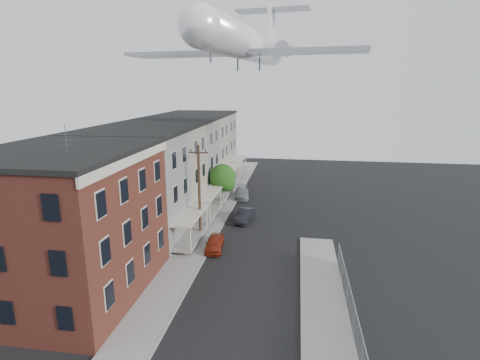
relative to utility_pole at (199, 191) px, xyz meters
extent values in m
cube|color=gray|center=(0.10, 6.00, -4.61)|extent=(3.00, 62.00, 0.12)
cube|color=gray|center=(11.10, -12.00, -4.61)|extent=(3.00, 26.00, 0.12)
cube|color=gray|center=(1.55, 6.00, -4.60)|extent=(0.15, 62.00, 0.14)
cube|color=gray|center=(9.65, -12.00, -4.60)|extent=(0.15, 26.00, 0.14)
cube|color=#361311|center=(-6.40, -11.00, 0.33)|extent=(10.00, 12.00, 10.00)
cube|color=black|center=(-6.40, -11.00, 5.48)|extent=(10.30, 12.30, 0.30)
cube|color=beige|center=(-1.32, -11.00, 5.03)|extent=(0.16, 12.20, 0.60)
cylinder|color=#515156|center=(-4.40, -13.00, 6.48)|extent=(0.04, 0.04, 2.00)
cube|color=slate|center=(-6.40, -1.50, 0.33)|extent=(10.00, 7.00, 10.00)
cube|color=black|center=(-6.40, -1.50, 5.48)|extent=(10.25, 7.00, 0.30)
cube|color=gray|center=(-0.50, -1.50, -4.12)|extent=(1.80, 6.40, 0.25)
cube|color=beige|center=(-0.50, -1.50, -1.92)|extent=(1.90, 6.50, 0.15)
cube|color=gray|center=(-6.40, 5.50, 0.33)|extent=(10.00, 7.00, 10.00)
cube|color=black|center=(-6.40, 5.50, 5.48)|extent=(10.25, 7.00, 0.30)
cube|color=gray|center=(-0.50, 5.50, -4.12)|extent=(1.80, 6.40, 0.25)
cube|color=beige|center=(-0.50, 5.50, -1.92)|extent=(1.90, 6.50, 0.15)
cube|color=slate|center=(-6.40, 12.50, 0.33)|extent=(10.00, 7.00, 10.00)
cube|color=black|center=(-6.40, 12.50, 5.48)|extent=(10.25, 7.00, 0.30)
cube|color=gray|center=(-0.50, 12.50, -4.12)|extent=(1.80, 6.40, 0.25)
cube|color=beige|center=(-0.50, 12.50, -1.92)|extent=(1.90, 6.50, 0.15)
cube|color=gray|center=(-6.40, 19.50, 0.33)|extent=(10.00, 7.00, 10.00)
cube|color=black|center=(-6.40, 19.50, 5.48)|extent=(10.25, 7.00, 0.30)
cube|color=gray|center=(-0.50, 19.50, -4.12)|extent=(1.80, 6.40, 0.25)
cube|color=beige|center=(-0.50, 19.50, -1.92)|extent=(1.90, 6.50, 0.15)
cube|color=slate|center=(-6.40, 26.50, 0.33)|extent=(10.00, 7.00, 10.00)
cube|color=black|center=(-6.40, 26.50, 5.48)|extent=(10.25, 7.00, 0.30)
cube|color=gray|center=(-0.50, 26.50, -4.12)|extent=(1.80, 6.40, 0.25)
cube|color=beige|center=(-0.50, 26.50, -1.92)|extent=(1.90, 6.50, 0.15)
cylinder|color=gray|center=(12.60, -16.00, -3.72)|extent=(0.06, 0.06, 1.90)
cylinder|color=gray|center=(12.60, -13.00, -3.72)|extent=(0.06, 0.06, 1.90)
cylinder|color=gray|center=(12.60, -10.00, -3.72)|extent=(0.06, 0.06, 1.90)
cylinder|color=gray|center=(12.60, -7.00, -3.72)|extent=(0.06, 0.06, 1.90)
cylinder|color=gray|center=(12.60, -4.00, -3.72)|extent=(0.06, 0.06, 1.90)
cube|color=gray|center=(12.60, -13.00, -2.82)|extent=(0.04, 18.00, 0.04)
cube|color=gray|center=(12.60, -13.00, -3.72)|extent=(0.02, 18.00, 1.80)
cylinder|color=black|center=(0.00, 0.00, -0.17)|extent=(0.26, 0.26, 9.00)
cube|color=black|center=(0.00, 0.00, 3.63)|extent=(1.80, 0.12, 0.12)
cylinder|color=black|center=(-0.70, 0.00, 3.83)|extent=(0.08, 0.08, 0.25)
cylinder|color=black|center=(0.70, 0.00, 3.83)|extent=(0.08, 0.08, 0.25)
cylinder|color=black|center=(0.20, 10.00, -3.47)|extent=(0.24, 0.24, 2.40)
sphere|color=#1C4512|center=(0.20, 10.00, -1.07)|extent=(3.20, 3.20, 3.20)
sphere|color=#1C4512|center=(0.70, 9.70, -1.63)|extent=(2.24, 2.24, 2.24)
imported|color=maroon|center=(2.00, -2.67, -4.05)|extent=(1.81, 3.81, 1.26)
imported|color=black|center=(3.61, 5.03, -4.02)|extent=(1.93, 4.15, 1.32)
imported|color=gray|center=(2.00, 13.76, -4.04)|extent=(2.35, 4.58, 1.27)
cylinder|color=white|center=(3.40, 7.18, 13.76)|extent=(6.61, 24.36, 3.22)
sphere|color=white|center=(1.68, -4.77, 13.76)|extent=(3.22, 3.22, 3.22)
cone|color=white|center=(5.11, 19.13, 13.76)|extent=(3.62, 3.44, 3.22)
cube|color=#939399|center=(3.18, 5.68, 12.75)|extent=(24.50, 7.61, 0.35)
cylinder|color=#939399|center=(2.22, 15.99, 13.96)|extent=(2.16, 4.21, 1.61)
cylinder|color=#939399|center=(7.00, 15.30, 13.96)|extent=(2.16, 4.21, 1.61)
cube|color=white|center=(5.04, 18.63, 16.58)|extent=(0.79, 3.82, 5.63)
cube|color=#939399|center=(5.18, 19.63, 19.19)|extent=(9.83, 3.95, 0.25)
cylinder|color=#515156|center=(1.97, -2.78, 11.95)|extent=(0.16, 0.16, 1.21)
camera|label=1|loc=(8.96, -32.92, 9.48)|focal=28.00mm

